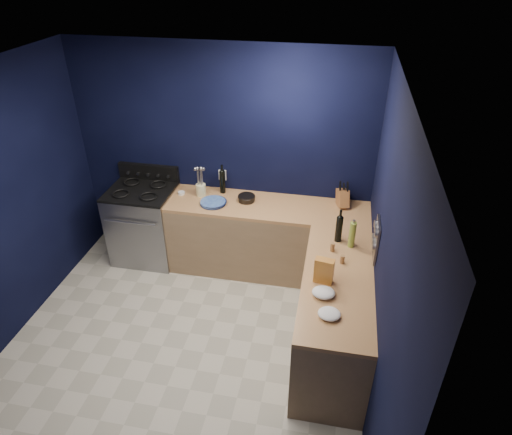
% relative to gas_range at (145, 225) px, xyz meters
% --- Properties ---
extents(floor, '(3.50, 3.50, 0.02)m').
position_rel_gas_range_xyz_m(floor, '(0.93, -1.42, -0.47)').
color(floor, '#B9B2A2').
rests_on(floor, ground).
extents(ceiling, '(3.50, 3.50, 0.02)m').
position_rel_gas_range_xyz_m(ceiling, '(0.93, -1.42, 2.15)').
color(ceiling, silver).
rests_on(ceiling, ground).
extents(wall_back, '(3.50, 0.02, 2.60)m').
position_rel_gas_range_xyz_m(wall_back, '(0.93, 0.34, 0.84)').
color(wall_back, black).
rests_on(wall_back, ground).
extents(wall_right, '(0.02, 3.50, 2.60)m').
position_rel_gas_range_xyz_m(wall_right, '(2.69, -1.42, 0.84)').
color(wall_right, black).
rests_on(wall_right, ground).
extents(cab_back, '(2.30, 0.63, 0.86)m').
position_rel_gas_range_xyz_m(cab_back, '(1.53, 0.02, -0.03)').
color(cab_back, '#8F704F').
rests_on(cab_back, floor).
extents(top_back, '(2.30, 0.63, 0.04)m').
position_rel_gas_range_xyz_m(top_back, '(1.53, 0.02, 0.42)').
color(top_back, brown).
rests_on(top_back, cab_back).
extents(cab_right, '(0.63, 1.67, 0.86)m').
position_rel_gas_range_xyz_m(cab_right, '(2.37, -1.13, -0.03)').
color(cab_right, '#8F704F').
rests_on(cab_right, floor).
extents(top_right, '(0.63, 1.67, 0.04)m').
position_rel_gas_range_xyz_m(top_right, '(2.37, -1.13, 0.42)').
color(top_right, brown).
rests_on(top_right, cab_right).
extents(gas_range, '(0.76, 0.66, 0.92)m').
position_rel_gas_range_xyz_m(gas_range, '(0.00, 0.00, 0.00)').
color(gas_range, gray).
rests_on(gas_range, floor).
extents(oven_door, '(0.59, 0.02, 0.42)m').
position_rel_gas_range_xyz_m(oven_door, '(0.00, -0.32, -0.01)').
color(oven_door, black).
rests_on(oven_door, gas_range).
extents(cooktop, '(0.76, 0.66, 0.03)m').
position_rel_gas_range_xyz_m(cooktop, '(0.00, 0.00, 0.48)').
color(cooktop, black).
rests_on(cooktop, gas_range).
extents(backguard, '(0.76, 0.06, 0.20)m').
position_rel_gas_range_xyz_m(backguard, '(0.00, 0.30, 0.58)').
color(backguard, black).
rests_on(backguard, gas_range).
extents(spice_panel, '(0.02, 0.28, 0.38)m').
position_rel_gas_range_xyz_m(spice_panel, '(2.67, -0.87, 0.72)').
color(spice_panel, gray).
rests_on(spice_panel, wall_right).
extents(wall_outlet, '(0.09, 0.02, 0.13)m').
position_rel_gas_range_xyz_m(wall_outlet, '(0.93, 0.32, 0.62)').
color(wall_outlet, white).
rests_on(wall_outlet, wall_back).
extents(plate_stack, '(0.32, 0.32, 0.04)m').
position_rel_gas_range_xyz_m(plate_stack, '(0.91, -0.07, 0.46)').
color(plate_stack, '#2B3894').
rests_on(plate_stack, top_back).
extents(ramekin, '(0.10, 0.10, 0.03)m').
position_rel_gas_range_xyz_m(ramekin, '(0.48, 0.08, 0.46)').
color(ramekin, white).
rests_on(ramekin, top_back).
extents(utensil_crock, '(0.15, 0.15, 0.14)m').
position_rel_gas_range_xyz_m(utensil_crock, '(0.72, 0.10, 0.51)').
color(utensil_crock, '#F0EFC5').
rests_on(utensil_crock, top_back).
extents(wine_bottle_back, '(0.08, 0.08, 0.28)m').
position_rel_gas_range_xyz_m(wine_bottle_back, '(0.95, 0.22, 0.58)').
color(wine_bottle_back, black).
rests_on(wine_bottle_back, top_back).
extents(lemon_basket, '(0.25, 0.25, 0.07)m').
position_rel_gas_range_xyz_m(lemon_basket, '(1.27, 0.07, 0.48)').
color(lemon_basket, black).
rests_on(lemon_basket, top_back).
extents(knife_block, '(0.17, 0.25, 0.24)m').
position_rel_gas_range_xyz_m(knife_block, '(2.36, 0.17, 0.54)').
color(knife_block, brown).
rests_on(knife_block, top_back).
extents(wine_bottle_right, '(0.09, 0.09, 0.27)m').
position_rel_gas_range_xyz_m(wine_bottle_right, '(2.34, -0.54, 0.58)').
color(wine_bottle_right, black).
rests_on(wine_bottle_right, top_right).
extents(oil_bottle, '(0.08, 0.08, 0.27)m').
position_rel_gas_range_xyz_m(oil_bottle, '(2.47, -0.61, 0.58)').
color(oil_bottle, olive).
rests_on(oil_bottle, top_right).
extents(spice_jar_near, '(0.04, 0.04, 0.09)m').
position_rel_gas_range_xyz_m(spice_jar_near, '(2.29, -0.72, 0.48)').
color(spice_jar_near, olive).
rests_on(spice_jar_near, top_right).
extents(spice_jar_far, '(0.05, 0.05, 0.08)m').
position_rel_gas_range_xyz_m(spice_jar_far, '(2.39, -0.90, 0.48)').
color(spice_jar_far, olive).
rests_on(spice_jar_far, top_right).
extents(crouton_bag, '(0.18, 0.10, 0.24)m').
position_rel_gas_range_xyz_m(crouton_bag, '(2.23, -1.20, 0.56)').
color(crouton_bag, '#A82E27').
rests_on(crouton_bag, top_right).
extents(towel_front, '(0.24, 0.22, 0.07)m').
position_rel_gas_range_xyz_m(towel_front, '(2.25, -1.38, 0.47)').
color(towel_front, white).
rests_on(towel_front, top_right).
extents(towel_end, '(0.24, 0.23, 0.06)m').
position_rel_gas_range_xyz_m(towel_end, '(2.31, -1.62, 0.47)').
color(towel_end, white).
rests_on(towel_end, top_right).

